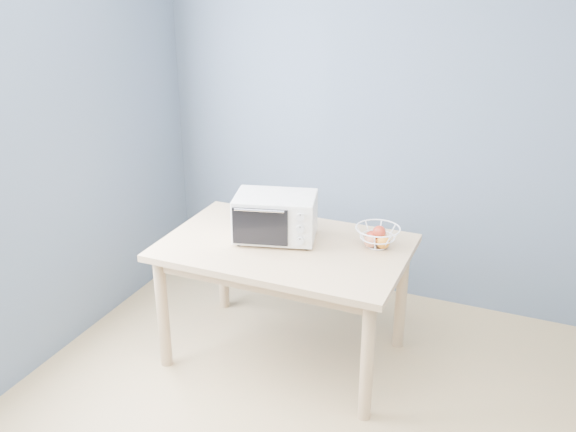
% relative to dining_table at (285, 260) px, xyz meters
% --- Properties ---
extents(room, '(4.01, 4.51, 2.61)m').
position_rel_dining_table_xyz_m(room, '(0.69, -1.21, 0.65)').
color(room, '#A2885A').
rests_on(room, ground).
extents(dining_table, '(1.40, 0.90, 0.75)m').
position_rel_dining_table_xyz_m(dining_table, '(0.00, 0.00, 0.00)').
color(dining_table, tan).
rests_on(dining_table, ground).
extents(toaster_oven, '(0.53, 0.44, 0.27)m').
position_rel_dining_table_xyz_m(toaster_oven, '(-0.10, 0.05, 0.24)').
color(toaster_oven, white).
rests_on(toaster_oven, dining_table).
extents(fruit_basket, '(0.28, 0.28, 0.13)m').
position_rel_dining_table_xyz_m(fruit_basket, '(0.50, 0.18, 0.16)').
color(fruit_basket, white).
rests_on(fruit_basket, dining_table).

